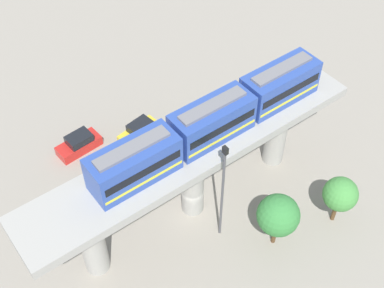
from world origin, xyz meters
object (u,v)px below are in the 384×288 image
object	(u,v)px
train	(212,121)
tree_mid_lot	(340,194)
parked_car_red	(79,144)
parked_car_white	(99,185)
tree_near_viaduct	(278,215)
parked_car_yellow	(140,132)
signal_post	(223,190)

from	to	relation	value
train	tree_mid_lot	world-z (taller)	train
parked_car_red	parked_car_white	bearing A→B (deg)	-14.75
tree_near_viaduct	parked_car_yellow	bearing A→B (deg)	-172.39
train	parked_car_white	distance (m)	13.10
tree_near_viaduct	signal_post	xyz separation A→B (m)	(-3.31, -2.96, 2.11)
train	signal_post	bearing A→B (deg)	-24.70
signal_post	parked_car_red	bearing A→B (deg)	-162.83
train	tree_near_viaduct	xyz separation A→B (m)	(6.71, 1.40, -5.77)
parked_car_yellow	parked_car_white	bearing A→B (deg)	-71.64
tree_mid_lot	signal_post	world-z (taller)	signal_post
parked_car_white	tree_mid_lot	distance (m)	20.59
parked_car_yellow	parked_car_red	distance (m)	5.89
signal_post	tree_mid_lot	bearing A→B (deg)	61.07
parked_car_yellow	parked_car_white	size ratio (longest dim) A/B	0.99
parked_car_white	tree_mid_lot	size ratio (longest dim) A/B	0.92
parked_car_yellow	tree_near_viaduct	size ratio (longest dim) A/B	0.82
parked_car_red	tree_mid_lot	distance (m)	24.17
parked_car_white	parked_car_red	distance (m)	5.51
signal_post	parked_car_yellow	bearing A→B (deg)	176.72
tree_near_viaduct	tree_mid_lot	bearing A→B (deg)	75.86
parked_car_red	tree_near_viaduct	distance (m)	20.37
parked_car_white	signal_post	bearing A→B (deg)	17.83
train	parked_car_yellow	distance (m)	13.13
parked_car_white	parked_car_red	world-z (taller)	same
parked_car_white	tree_near_viaduct	world-z (taller)	tree_near_viaduct
parked_car_red	parked_car_yellow	bearing A→B (deg)	64.43
parked_car_yellow	parked_car_red	world-z (taller)	same
parked_car_white	tree_mid_lot	bearing A→B (deg)	32.05
parked_car_red	tree_near_viaduct	world-z (taller)	tree_near_viaduct
train	parked_car_red	distance (m)	16.06
tree_near_viaduct	signal_post	distance (m)	4.91
parked_car_yellow	signal_post	distance (m)	14.14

